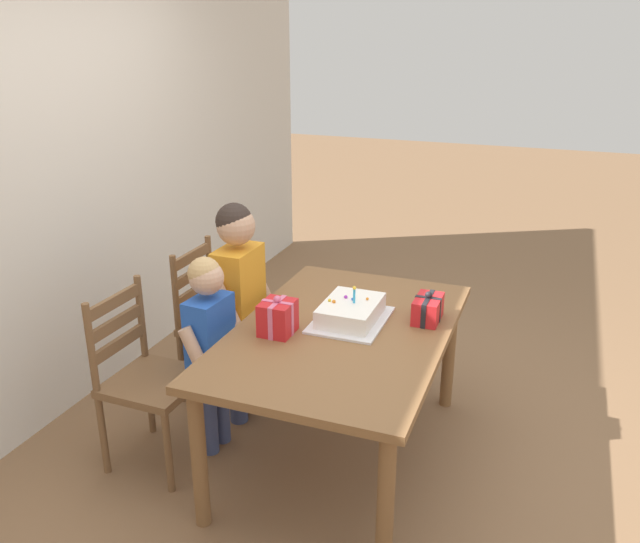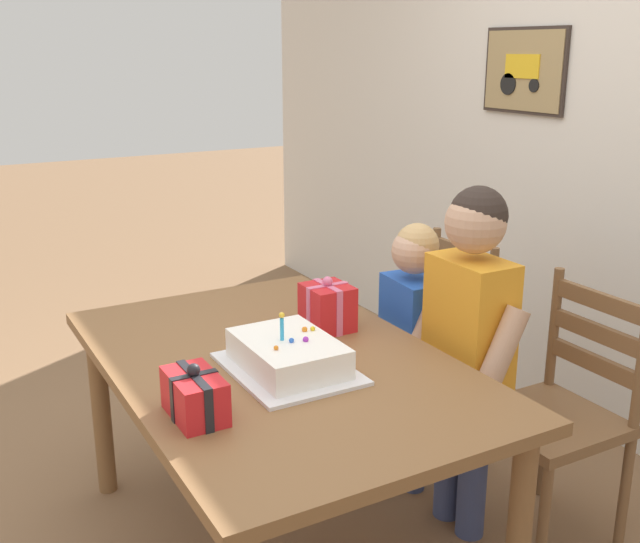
{
  "view_description": "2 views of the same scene",
  "coord_description": "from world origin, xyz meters",
  "px_view_note": "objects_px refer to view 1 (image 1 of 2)",
  "views": [
    {
      "loc": [
        -2.7,
        -0.91,
        2.1
      ],
      "look_at": [
        0.04,
        0.13,
        0.99
      ],
      "focal_mm": 36.59,
      "sensor_mm": 36.0,
      "label": 1
    },
    {
      "loc": [
        1.99,
        -0.96,
        1.68
      ],
      "look_at": [
        -0.0,
        0.16,
        0.99
      ],
      "focal_mm": 42.18,
      "sensor_mm": 36.0,
      "label": 2
    }
  ],
  "objects_px": {
    "gift_box_red_large": "(278,318)",
    "child_older": "(239,292)",
    "chair_left": "(147,378)",
    "dining_table": "(342,345)",
    "birthday_cake": "(351,312)",
    "chair_right": "(217,321)",
    "child_younger": "(210,337)",
    "gift_box_beside_cake": "(428,309)"
  },
  "relations": [
    {
      "from": "child_younger",
      "to": "dining_table",
      "type": "bearing_deg",
      "value": -76.39
    },
    {
      "from": "chair_left",
      "to": "child_older",
      "type": "relative_size",
      "value": 0.73
    },
    {
      "from": "dining_table",
      "to": "child_younger",
      "type": "relative_size",
      "value": 1.44
    },
    {
      "from": "dining_table",
      "to": "birthday_cake",
      "type": "xyz_separation_m",
      "value": [
        0.1,
        -0.01,
        0.13
      ]
    },
    {
      "from": "dining_table",
      "to": "child_older",
      "type": "bearing_deg",
      "value": 75.46
    },
    {
      "from": "dining_table",
      "to": "chair_left",
      "type": "height_order",
      "value": "chair_left"
    },
    {
      "from": "chair_left",
      "to": "chair_right",
      "type": "distance_m",
      "value": 0.71
    },
    {
      "from": "gift_box_beside_cake",
      "to": "child_younger",
      "type": "relative_size",
      "value": 0.2
    },
    {
      "from": "child_older",
      "to": "child_younger",
      "type": "bearing_deg",
      "value": 179.92
    },
    {
      "from": "birthday_cake",
      "to": "chair_right",
      "type": "distance_m",
      "value": 0.99
    },
    {
      "from": "chair_right",
      "to": "child_younger",
      "type": "relative_size",
      "value": 0.86
    },
    {
      "from": "birthday_cake",
      "to": "child_younger",
      "type": "xyz_separation_m",
      "value": [
        -0.25,
        0.65,
        -0.13
      ]
    },
    {
      "from": "gift_box_red_large",
      "to": "child_older",
      "type": "bearing_deg",
      "value": 49.35
    },
    {
      "from": "gift_box_beside_cake",
      "to": "chair_left",
      "type": "height_order",
      "value": "chair_left"
    },
    {
      "from": "birthday_cake",
      "to": "gift_box_red_large",
      "type": "bearing_deg",
      "value": 131.55
    },
    {
      "from": "chair_right",
      "to": "child_younger",
      "type": "bearing_deg",
      "value": -153.34
    },
    {
      "from": "gift_box_beside_cake",
      "to": "chair_right",
      "type": "xyz_separation_m",
      "value": [
        0.11,
        1.26,
        -0.32
      ]
    },
    {
      "from": "gift_box_red_large",
      "to": "chair_left",
      "type": "distance_m",
      "value": 0.74
    },
    {
      "from": "dining_table",
      "to": "child_older",
      "type": "xyz_separation_m",
      "value": [
        0.17,
        0.64,
        0.12
      ]
    },
    {
      "from": "birthday_cake",
      "to": "child_older",
      "type": "distance_m",
      "value": 0.66
    },
    {
      "from": "dining_table",
      "to": "birthday_cake",
      "type": "distance_m",
      "value": 0.17
    },
    {
      "from": "gift_box_beside_cake",
      "to": "child_younger",
      "type": "xyz_separation_m",
      "value": [
        -0.4,
        1.0,
        -0.14
      ]
    },
    {
      "from": "chair_left",
      "to": "child_younger",
      "type": "bearing_deg",
      "value": -52.1
    },
    {
      "from": "gift_box_red_large",
      "to": "gift_box_beside_cake",
      "type": "relative_size",
      "value": 0.91
    },
    {
      "from": "chair_left",
      "to": "chair_right",
      "type": "xyz_separation_m",
      "value": [
        0.71,
        0.0,
        0.0
      ]
    },
    {
      "from": "dining_table",
      "to": "birthday_cake",
      "type": "relative_size",
      "value": 3.48
    },
    {
      "from": "chair_right",
      "to": "child_older",
      "type": "relative_size",
      "value": 0.73
    },
    {
      "from": "gift_box_beside_cake",
      "to": "chair_left",
      "type": "bearing_deg",
      "value": 115.46
    },
    {
      "from": "chair_left",
      "to": "child_younger",
      "type": "xyz_separation_m",
      "value": [
        0.2,
        -0.26,
        0.18
      ]
    },
    {
      "from": "chair_right",
      "to": "gift_box_beside_cake",
      "type": "bearing_deg",
      "value": -95.11
    },
    {
      "from": "birthday_cake",
      "to": "chair_left",
      "type": "xyz_separation_m",
      "value": [
        -0.46,
        0.91,
        -0.31
      ]
    },
    {
      "from": "birthday_cake",
      "to": "gift_box_red_large",
      "type": "height_order",
      "value": "same"
    },
    {
      "from": "chair_left",
      "to": "child_older",
      "type": "xyz_separation_m",
      "value": [
        0.52,
        -0.26,
        0.29
      ]
    },
    {
      "from": "gift_box_beside_cake",
      "to": "dining_table",
      "type": "bearing_deg",
      "value": 124.11
    },
    {
      "from": "dining_table",
      "to": "child_younger",
      "type": "xyz_separation_m",
      "value": [
        -0.16,
        0.64,
        0.0
      ]
    },
    {
      "from": "gift_box_red_large",
      "to": "chair_left",
      "type": "bearing_deg",
      "value": 108.14
    },
    {
      "from": "dining_table",
      "to": "gift_box_beside_cake",
      "type": "distance_m",
      "value": 0.46
    },
    {
      "from": "child_older",
      "to": "birthday_cake",
      "type": "bearing_deg",
      "value": -95.95
    },
    {
      "from": "birthday_cake",
      "to": "child_younger",
      "type": "relative_size",
      "value": 0.41
    },
    {
      "from": "child_older",
      "to": "chair_right",
      "type": "bearing_deg",
      "value": 53.53
    },
    {
      "from": "child_older",
      "to": "chair_left",
      "type": "bearing_deg",
      "value": 153.73
    },
    {
      "from": "gift_box_beside_cake",
      "to": "chair_left",
      "type": "distance_m",
      "value": 1.43
    }
  ]
}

